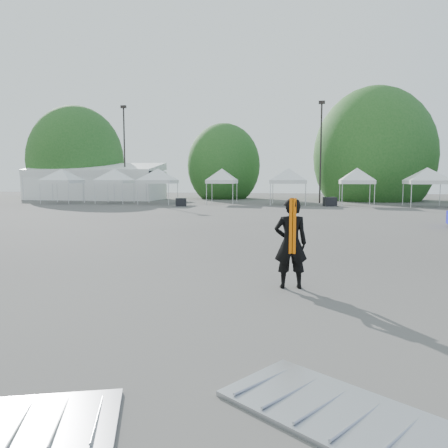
# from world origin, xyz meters

# --- Properties ---
(ground) EXTENTS (120.00, 120.00, 0.00)m
(ground) POSITION_xyz_m (0.00, 0.00, 0.00)
(ground) COLOR #474442
(ground) RESTS_ON ground
(marquee) EXTENTS (15.00, 6.25, 4.23)m
(marquee) POSITION_xyz_m (-22.00, 35.00, 1.97)
(marquee) COLOR white
(marquee) RESTS_ON ground
(light_pole_west) EXTENTS (0.60, 0.25, 10.30)m
(light_pole_west) POSITION_xyz_m (-18.00, 34.00, 5.77)
(light_pole_west) COLOR black
(light_pole_west) RESTS_ON ground
(light_pole_east) EXTENTS (0.60, 0.25, 9.80)m
(light_pole_east) POSITION_xyz_m (3.00, 32.00, 5.52)
(light_pole_east) COLOR black
(light_pole_east) RESTS_ON ground
(tree_far_w) EXTENTS (4.80, 4.80, 7.30)m
(tree_far_w) POSITION_xyz_m (-26.00, 38.00, 4.54)
(tree_far_w) COLOR #382314
(tree_far_w) RESTS_ON ground
(tree_mid_w) EXTENTS (4.16, 4.16, 6.33)m
(tree_mid_w) POSITION_xyz_m (-8.00, 40.00, 3.93)
(tree_mid_w) COLOR #382314
(tree_mid_w) RESTS_ON ground
(tree_mid_e) EXTENTS (5.12, 5.12, 7.79)m
(tree_mid_e) POSITION_xyz_m (9.00, 39.00, 4.84)
(tree_mid_e) COLOR #382314
(tree_mid_e) RESTS_ON ground
(tent_a) EXTENTS (4.42, 4.42, 3.88)m
(tent_a) POSITION_xyz_m (-21.56, 27.17, 3.06)
(tent_a) COLOR silver
(tent_a) RESTS_ON ground
(tent_b) EXTENTS (4.21, 4.21, 3.88)m
(tent_b) POSITION_xyz_m (-16.52, 27.97, 3.06)
(tent_b) COLOR silver
(tent_b) RESTS_ON ground
(tent_c) EXTENTS (4.46, 4.46, 3.88)m
(tent_c) POSITION_xyz_m (-12.11, 27.86, 3.06)
(tent_c) COLOR silver
(tent_c) RESTS_ON ground
(tent_d) EXTENTS (3.77, 3.77, 3.88)m
(tent_d) POSITION_xyz_m (-6.15, 28.92, 3.06)
(tent_d) COLOR silver
(tent_d) RESTS_ON ground
(tent_e) EXTENTS (4.66, 4.66, 3.88)m
(tent_e) POSITION_xyz_m (0.07, 28.91, 3.06)
(tent_e) COLOR silver
(tent_e) RESTS_ON ground
(tent_f) EXTENTS (4.04, 4.04, 3.88)m
(tent_f) POSITION_xyz_m (6.02, 28.20, 3.06)
(tent_f) COLOR silver
(tent_f) RESTS_ON ground
(tent_g) EXTENTS (4.66, 4.66, 3.88)m
(tent_g) POSITION_xyz_m (11.71, 27.94, 3.06)
(tent_g) COLOR silver
(tent_g) RESTS_ON ground
(man) EXTENTS (0.80, 0.60, 2.00)m
(man) POSITION_xyz_m (1.17, -2.10, 1.00)
(man) COLOR black
(man) RESTS_ON ground
(barrier_left) EXTENTS (2.46, 1.77, 0.07)m
(barrier_left) POSITION_xyz_m (-1.42, -8.14, 0.04)
(barrier_left) COLOR #A7A9AF
(barrier_left) RESTS_ON ground
(barrier_mid) EXTENTS (2.69, 2.39, 0.08)m
(barrier_mid) POSITION_xyz_m (1.85, -7.33, 0.04)
(barrier_mid) COLOR #A7A9AF
(barrier_mid) RESTS_ON ground
(crate_west) EXTENTS (1.02, 0.86, 0.70)m
(crate_west) POSITION_xyz_m (-9.04, 24.92, 0.35)
(crate_west) COLOR black
(crate_west) RESTS_ON ground
(crate_mid) EXTENTS (1.23, 1.10, 0.79)m
(crate_mid) POSITION_xyz_m (3.71, 27.19, 0.40)
(crate_mid) COLOR black
(crate_mid) RESTS_ON ground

